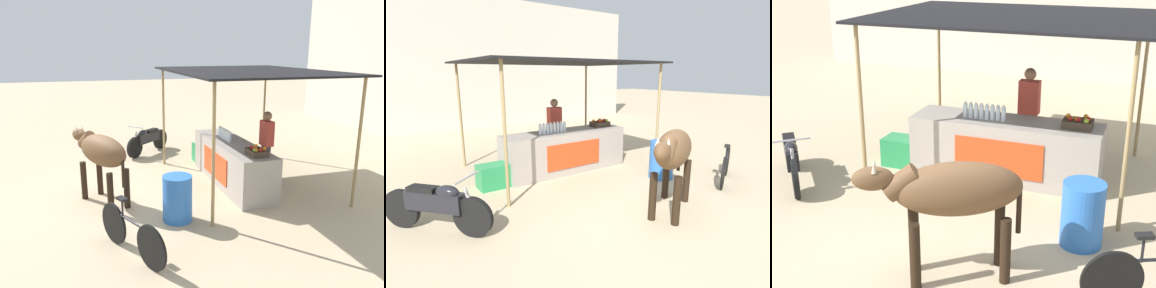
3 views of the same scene
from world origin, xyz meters
TOP-DOWN VIEW (x-y plane):
  - ground_plane at (0.00, 0.00)m, footprint 60.00×60.00m
  - stall_counter at (0.00, 2.20)m, footprint 3.00×0.82m
  - stall_awning at (0.00, 2.50)m, footprint 4.20×3.20m
  - water_bottle_row at (-0.35, 2.15)m, footprint 0.70×0.07m
  - fruit_crate at (1.10, 2.25)m, footprint 0.44×0.32m
  - vendor_behind_counter at (0.17, 2.95)m, footprint 0.34×0.22m
  - cooler_box at (-1.79, 2.10)m, footprint 0.60×0.44m
  - water_barrel at (1.48, 0.54)m, footprint 0.53×0.53m
  - cow at (0.25, -0.66)m, footprint 1.78×1.17m
  - motorcycle_parked at (-3.06, 0.83)m, footprint 1.26×1.40m

SIDE VIEW (x-z plane):
  - ground_plane at x=0.00m, z-range 0.00..0.00m
  - cooler_box at x=-1.79m, z-range 0.00..0.48m
  - water_barrel at x=1.48m, z-range 0.00..0.83m
  - motorcycle_parked at x=-3.06m, z-range -0.02..0.88m
  - stall_counter at x=0.00m, z-range 0.00..0.96m
  - vendor_behind_counter at x=0.17m, z-range 0.02..1.67m
  - cow at x=0.25m, z-range 0.32..1.75m
  - fruit_crate at x=1.10m, z-range 0.94..1.13m
  - water_bottle_row at x=-0.35m, z-range 0.95..1.20m
  - stall_awning at x=0.00m, z-range 1.17..3.71m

